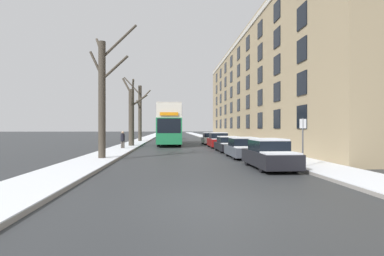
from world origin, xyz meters
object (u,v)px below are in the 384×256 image
object	(u,v)px
pedestrian_left_sidewalk	(123,140)
oncoming_van	(169,132)
bare_tree_left_2	(140,111)
parked_car_2	(228,144)
bare_tree_left_0	(103,94)
parked_car_3	(218,141)
parked_car_4	(210,139)
bare_tree_left_1	(132,115)
parked_car_1	(243,148)
parked_car_0	(269,155)
double_decker_bus	(169,123)
street_sign_post	(303,140)

from	to	relation	value
pedestrian_left_sidewalk	oncoming_van	bearing A→B (deg)	-95.74
bare_tree_left_2	parked_car_2	distance (m)	20.09
bare_tree_left_0	bare_tree_left_2	world-z (taller)	bare_tree_left_2
parked_car_3	pedestrian_left_sidewalk	world-z (taller)	pedestrian_left_sidewalk
parked_car_3	pedestrian_left_sidewalk	distance (m)	9.49
parked_car_4	bare_tree_left_1	bearing A→B (deg)	-150.46
bare_tree_left_0	parked_car_1	world-z (taller)	bare_tree_left_0
pedestrian_left_sidewalk	bare_tree_left_2	bearing A→B (deg)	-87.15
parked_car_0	pedestrian_left_sidewalk	xyz separation A→B (m)	(-9.11, 13.02, 0.25)
double_decker_bus	oncoming_van	xyz separation A→B (m)	(-0.23, 18.47, -1.27)
parked_car_0	bare_tree_left_2	bearing A→B (deg)	108.17
bare_tree_left_0	parked_car_0	world-z (taller)	bare_tree_left_0
double_decker_bus	parked_car_1	xyz separation A→B (m)	(4.97, -15.77, -1.94)
bare_tree_left_1	street_sign_post	distance (m)	20.43
bare_tree_left_2	parked_car_2	bearing A→B (deg)	-62.38
oncoming_van	parked_car_3	bearing A→B (deg)	-77.65
pedestrian_left_sidewalk	street_sign_post	world-z (taller)	street_sign_post
bare_tree_left_0	double_decker_bus	distance (m)	17.20
pedestrian_left_sidewalk	double_decker_bus	bearing A→B (deg)	-114.85
pedestrian_left_sidewalk	parked_car_4	bearing A→B (deg)	-132.89
parked_car_2	oncoming_van	bearing A→B (deg)	100.16
double_decker_bus	oncoming_van	size ratio (longest dim) A/B	2.24
bare_tree_left_2	oncoming_van	size ratio (longest dim) A/B	1.78
parked_car_0	oncoming_van	size ratio (longest dim) A/B	0.82
parked_car_0	parked_car_4	world-z (taller)	parked_car_0
parked_car_1	pedestrian_left_sidewalk	size ratio (longest dim) A/B	2.38
parked_car_3	parked_car_4	distance (m)	6.28
parked_car_2	street_sign_post	xyz separation A→B (m)	(1.39, -11.05, 0.79)
parked_car_2	street_sign_post	size ratio (longest dim) A/B	1.81
parked_car_2	parked_car_4	size ratio (longest dim) A/B	1.09
parked_car_1	parked_car_2	distance (m)	5.21
parked_car_1	street_sign_post	bearing A→B (deg)	-76.59
pedestrian_left_sidewalk	street_sign_post	size ratio (longest dim) A/B	0.69
bare_tree_left_1	oncoming_van	world-z (taller)	bare_tree_left_1
bare_tree_left_1	parked_car_4	world-z (taller)	bare_tree_left_1
bare_tree_left_2	pedestrian_left_sidewalk	world-z (taller)	bare_tree_left_2
bare_tree_left_2	parked_car_3	bearing A→B (deg)	-53.18
bare_tree_left_2	parked_car_1	size ratio (longest dim) A/B	2.32
parked_car_2	parked_car_4	world-z (taller)	parked_car_4
bare_tree_left_0	bare_tree_left_1	bearing A→B (deg)	89.75
bare_tree_left_1	parked_car_0	bearing A→B (deg)	-62.46
pedestrian_left_sidewalk	parked_car_1	bearing A→B (deg)	141.99
oncoming_van	parked_car_2	bearing A→B (deg)	-79.84
bare_tree_left_0	oncoming_van	distance (m)	35.45
parked_car_1	pedestrian_left_sidewalk	bearing A→B (deg)	139.32
bare_tree_left_0	parked_car_2	distance (m)	11.32
bare_tree_left_0	parked_car_1	size ratio (longest dim) A/B	2.12
oncoming_van	pedestrian_left_sidewalk	size ratio (longest dim) A/B	3.10
bare_tree_left_2	street_sign_post	world-z (taller)	bare_tree_left_2
double_decker_bus	parked_car_0	bearing A→B (deg)	-76.66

